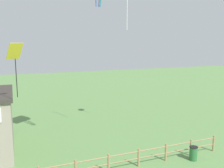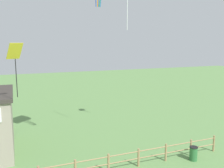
% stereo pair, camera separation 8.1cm
% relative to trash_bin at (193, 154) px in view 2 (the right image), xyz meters
% --- Properties ---
extents(wooden_fence, '(14.46, 0.14, 1.19)m').
position_rel_trash_bin_xyz_m(wooden_fence, '(-4.84, 0.61, 0.19)').
color(wooden_fence, '#9E7F56').
rests_on(wooden_fence, ground_plane).
extents(trash_bin, '(0.56, 0.56, 0.95)m').
position_rel_trash_bin_xyz_m(trash_bin, '(0.00, 0.00, 0.00)').
color(trash_bin, '#2D6B38').
rests_on(trash_bin, ground_plane).
extents(kite_yellow_diamond, '(0.98, 0.90, 3.13)m').
position_rel_trash_bin_xyz_m(kite_yellow_diamond, '(-10.75, 2.67, 6.48)').
color(kite_yellow_diamond, yellow).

